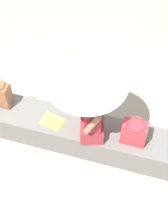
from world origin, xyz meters
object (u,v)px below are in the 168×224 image
object	(u,v)px
handbag_black	(134,133)
magazine	(53,122)
person_seated	(92,115)
parasol	(87,77)

from	to	relation	value
handbag_black	magazine	xyz separation A→B (m)	(1.04, 0.01, -0.17)
magazine	handbag_black	bearing A→B (deg)	-167.77
person_seated	magazine	xyz separation A→B (m)	(0.53, -0.03, -0.38)
person_seated	magazine	size ratio (longest dim) A/B	3.21
handbag_black	magazine	world-z (taller)	handbag_black
person_seated	parasol	size ratio (longest dim) A/B	0.82
person_seated	magazine	bearing A→B (deg)	-3.53
person_seated	parasol	bearing A→B (deg)	-29.25
person_seated	parasol	world-z (taller)	parasol
parasol	magazine	world-z (taller)	parasol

